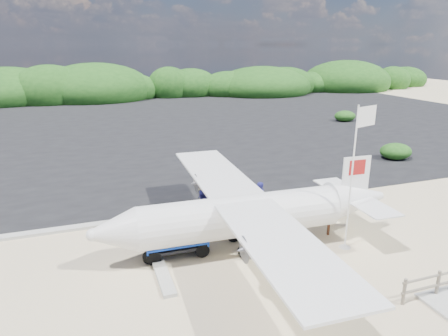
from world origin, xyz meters
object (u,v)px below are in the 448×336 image
Objects in this scene: crew_c at (207,197)px; crew_b at (202,209)px; aircraft_large at (270,129)px; flagpole at (345,247)px; baggage_cart at (176,254)px; signboard at (310,235)px; crew_a at (259,199)px.

crew_b is at bearing 71.48° from crew_c.
crew_c is 0.10× the size of aircraft_large.
flagpole is 0.39× the size of aircraft_large.
aircraft_large is at bearing -118.83° from crew_c.
signboard reaches higher than baggage_cart.
signboard is 0.12× the size of aircraft_large.
flagpole is at bearing 73.89° from aircraft_large.
crew_c is at bearing 127.94° from flagpole.
crew_b is at bearing -2.95° from crew_a.
baggage_cart is 4.84m from crew_c.
crew_c is at bearing 58.04° from aircraft_large.
signboard is 5.29m from crew_b.
baggage_cart is 27.44m from aircraft_large.
flagpole reaches higher than baggage_cart.
flagpole is at bearing -44.08° from signboard.
baggage_cart is at bearing 165.27° from flagpole.
flagpole is at bearing 110.42° from crew_a.
aircraft_large reaches higher than crew_a.
signboard is at bearing 155.35° from crew_b.
flagpole is 3.28× the size of signboard.
crew_a reaches higher than signboard.
signboard is (-0.82, 1.56, 0.00)m from flagpole.
aircraft_large is at bearing -124.61° from crew_a.
baggage_cart is at bearing 18.20° from crew_a.
aircraft_large is (13.55, 20.60, -0.98)m from crew_b.
crew_a is at bearing 27.10° from baggage_cart.
crew_b reaches higher than baggage_cart.
baggage_cart is 0.18× the size of aircraft_large.
signboard is 0.98× the size of crew_b.
crew_a is (4.94, 2.38, 0.96)m from baggage_cart.
crew_a is 1.18× the size of crew_c.
crew_b reaches higher than crew_c.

